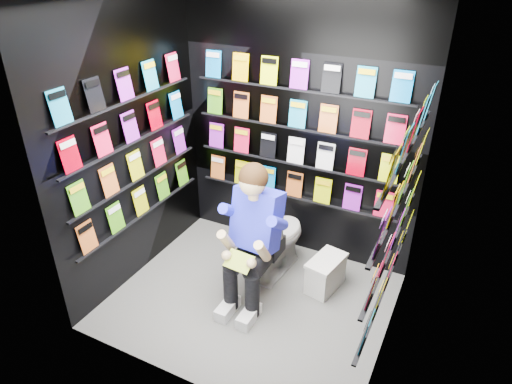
% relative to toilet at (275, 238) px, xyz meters
% --- Properties ---
extents(floor, '(2.40, 2.40, 0.00)m').
position_rel_toilet_xyz_m(floor, '(-0.00, -0.52, -0.37)').
color(floor, '#595957').
rests_on(floor, ground).
extents(wall_back, '(2.40, 0.04, 2.60)m').
position_rel_toilet_xyz_m(wall_back, '(-0.00, 0.48, 0.93)').
color(wall_back, black).
rests_on(wall_back, floor).
extents(wall_front, '(2.40, 0.04, 2.60)m').
position_rel_toilet_xyz_m(wall_front, '(-0.00, -1.52, 0.93)').
color(wall_front, black).
rests_on(wall_front, floor).
extents(wall_left, '(0.04, 2.00, 2.60)m').
position_rel_toilet_xyz_m(wall_left, '(-1.20, -0.52, 0.93)').
color(wall_left, black).
rests_on(wall_left, floor).
extents(wall_right, '(0.04, 2.00, 2.60)m').
position_rel_toilet_xyz_m(wall_right, '(1.20, -0.52, 0.93)').
color(wall_right, black).
rests_on(wall_right, floor).
extents(comics_back, '(2.10, 0.06, 1.37)m').
position_rel_toilet_xyz_m(comics_back, '(-0.00, 0.45, 0.94)').
color(comics_back, '#CC6125').
rests_on(comics_back, wall_back).
extents(comics_left, '(0.06, 1.70, 1.37)m').
position_rel_toilet_xyz_m(comics_left, '(-1.17, -0.52, 0.94)').
color(comics_left, '#CC6125').
rests_on(comics_left, wall_left).
extents(comics_right, '(0.06, 1.70, 1.37)m').
position_rel_toilet_xyz_m(comics_right, '(1.17, -0.52, 0.94)').
color(comics_right, '#CC6125').
rests_on(comics_right, wall_right).
extents(toilet, '(0.48, 0.78, 0.73)m').
position_rel_toilet_xyz_m(toilet, '(0.00, 0.00, 0.00)').
color(toilet, white).
rests_on(toilet, floor).
extents(longbox, '(0.29, 0.43, 0.30)m').
position_rel_toilet_xyz_m(longbox, '(0.55, -0.05, -0.22)').
color(longbox, white).
rests_on(longbox, floor).
extents(longbox_lid, '(0.32, 0.46, 0.03)m').
position_rel_toilet_xyz_m(longbox_lid, '(0.55, -0.05, -0.05)').
color(longbox_lid, white).
rests_on(longbox_lid, longbox).
extents(reader, '(0.62, 0.85, 1.49)m').
position_rel_toilet_xyz_m(reader, '(-0.00, -0.38, 0.42)').
color(reader, '#2325C5').
rests_on(reader, toilet).
extents(held_comic, '(0.25, 0.16, 0.10)m').
position_rel_toilet_xyz_m(held_comic, '(-0.00, -0.73, 0.21)').
color(held_comic, green).
rests_on(held_comic, reader).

